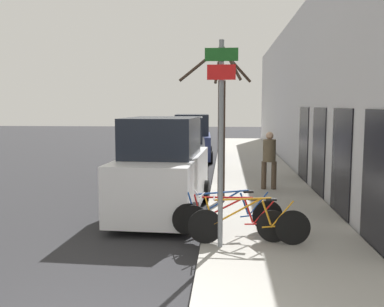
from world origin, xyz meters
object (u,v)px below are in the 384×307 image
pedestrian_near (269,156)px  parked_car_0 (163,171)px  parked_car_1 (182,151)px  bicycle_0 (249,224)px  street_tree (221,124)px  bicycle_1 (233,220)px  signpost (221,134)px  parked_car_2 (192,140)px  bicycle_2 (228,215)px

pedestrian_near → parked_car_0: bearing=-134.6°
parked_car_1 → bicycle_0: bearing=-78.8°
parked_car_1 → pedestrian_near: size_ratio=2.40×
parked_car_1 → street_tree: 4.98m
bicycle_1 → parked_car_0: size_ratio=0.47×
bicycle_0 → parked_car_0: parked_car_0 is taller
parked_car_0 → parked_car_1: bearing=93.6°
signpost → bicycle_1: signpost is taller
parked_car_0 → pedestrian_near: parked_car_0 is taller
parked_car_0 → signpost: bearing=-60.3°
signpost → parked_car_2: 13.78m
parked_car_0 → parked_car_1: size_ratio=1.07×
parked_car_2 → pedestrian_near: 8.52m
bicycle_1 → street_tree: bearing=15.6°
parked_car_1 → parked_car_2: (-0.01, 5.28, -0.01)m
bicycle_2 → bicycle_0: bearing=-165.0°
bicycle_2 → parked_car_2: size_ratio=0.54×
signpost → bicycle_1: bearing=63.5°
bicycle_2 → bicycle_1: bearing=178.1°
bicycle_0 → street_tree: (-0.58, 3.58, 1.73)m
bicycle_2 → parked_car_0: (-1.66, 2.05, 0.58)m
pedestrian_near → parked_car_2: bearing=113.7°
parked_car_0 → street_tree: street_tree is taller
signpost → parked_car_2: size_ratio=0.90×
bicycle_1 → parked_car_2: parked_car_2 is taller
signpost → bicycle_0: signpost is taller
bicycle_0 → bicycle_2: bicycle_0 is taller
bicycle_0 → bicycle_1: bicycle_0 is taller
bicycle_0 → street_tree: street_tree is taller
signpost → bicycle_0: (0.54, 0.19, -1.73)m
signpost → bicycle_2: bearing=80.1°
bicycle_2 → pedestrian_near: size_ratio=1.26×
parked_car_1 → pedestrian_near: bearing=-44.7°
pedestrian_near → street_tree: size_ratio=0.42×
parked_car_0 → pedestrian_near: bearing=45.4°
parked_car_0 → street_tree: (1.47, 0.83, 1.16)m
bicycle_1 → parked_car_1: parked_car_1 is taller
bicycle_1 → bicycle_2: bicycle_2 is taller
signpost → bicycle_2: 1.95m
bicycle_2 → pedestrian_near: pedestrian_near is taller
parked_car_0 → parked_car_1: parked_car_0 is taller
signpost → bicycle_2: size_ratio=1.66×
parked_car_1 → parked_car_2: size_ratio=1.03×
bicycle_1 → street_tree: (-0.28, 3.29, 1.75)m
parked_car_1 → signpost: bearing=-82.7°
parked_car_1 → street_tree: (1.55, -4.57, 1.22)m
parked_car_1 → pedestrian_near: (3.04, -2.67, 0.14)m
signpost → parked_car_1: bearing=100.8°
bicycle_1 → parked_car_0: parked_car_0 is taller
bicycle_1 → parked_car_0: (-1.74, 2.46, 0.59)m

